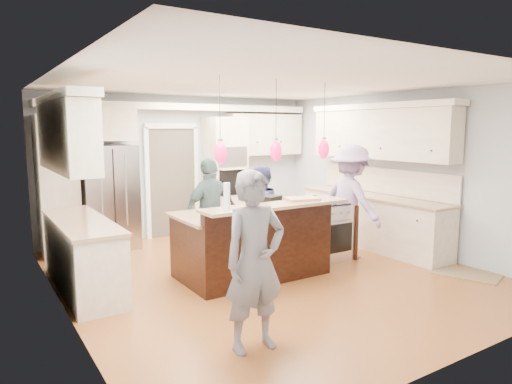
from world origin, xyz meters
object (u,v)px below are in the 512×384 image
Objects in this scene: island_range at (324,231)px; person_far_left at (260,211)px; refrigerator at (109,198)px; kitchen_island at (252,242)px; person_bar_end at (255,261)px.

person_far_left reaches higher than island_range.
person_far_left is at bearing -42.55° from refrigerator.
kitchen_island is at bearing 32.65° from person_far_left.
person_bar_end reaches higher than person_far_left.
island_range is 0.62× the size of person_far_left.
person_bar_end reaches higher than kitchen_island.
kitchen_island is at bearing 61.26° from person_bar_end.
person_far_left is (1.79, 2.65, -0.11)m from person_bar_end.
refrigerator is 3.71m from island_range.
refrigerator reaches higher than island_range.
person_bar_end reaches higher than island_range.
kitchen_island is 1.04m from person_far_left.
island_range is (1.41, 0.08, -0.03)m from kitchen_island.
refrigerator is 1.05× the size of person_bar_end.
refrigerator is at bearing 116.90° from kitchen_island.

